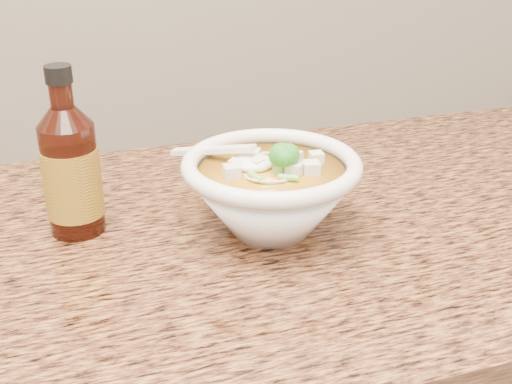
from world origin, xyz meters
name	(u,v)px	position (x,y,z in m)	size (l,w,h in m)	color
counter_slab	(31,269)	(0.00, 1.68, 0.88)	(4.00, 0.68, 0.04)	brown
soup_bowl	(271,193)	(0.29, 1.64, 0.95)	(0.22, 0.22, 0.12)	white
hot_sauce_bottle	(71,172)	(0.06, 1.72, 0.98)	(0.09, 0.09, 0.21)	#3F1208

